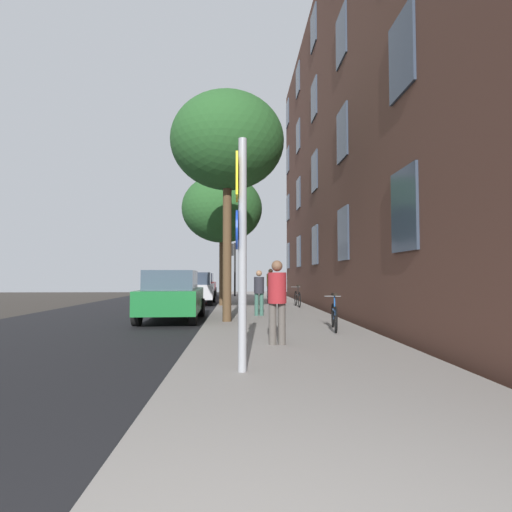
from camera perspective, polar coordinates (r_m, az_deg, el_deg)
The scene contains 17 objects.
ground_plane at distance 16.65m, azimuth -10.72°, elevation -7.74°, with size 41.80×41.80×0.00m, color #332D28.
road_asphalt at distance 17.07m, azimuth -17.77°, elevation -7.51°, with size 7.00×38.00×0.01m, color black.
sidewalk at distance 16.51m, azimuth 1.50°, elevation -7.62°, with size 4.20×38.00×0.12m, color gray.
building_facade at distance 17.33m, azimuth 10.56°, elevation 16.65°, with size 0.56×27.00×14.38m.
sign_post at distance 5.87m, azimuth -2.12°, elevation 2.48°, with size 0.16×0.60×3.31m.
traffic_light at distance 27.42m, azimuth -3.15°, elevation -0.49°, with size 0.43×0.24×3.53m.
tree_near at distance 12.88m, azimuth -3.96°, elevation 15.37°, with size 3.40×3.40×6.82m.
tree_far at distance 19.18m, azimuth -4.70°, elevation 6.49°, with size 3.68×3.68×5.99m.
bicycle_0 at distance 10.49m, azimuth 10.75°, elevation -8.09°, with size 0.45×1.67×0.92m.
bicycle_1 at distance 15.60m, azimuth 3.37°, elevation -6.31°, with size 0.42×1.69×0.95m.
bicycle_2 at distance 18.13m, azimuth 5.76°, elevation -5.80°, with size 0.42×1.72×0.95m.
pedestrian_0 at distance 8.14m, azimuth 2.93°, elevation -5.58°, with size 0.48×0.48×1.65m.
pedestrian_1 at distance 13.98m, azimuth 0.42°, elevation -4.67°, with size 0.47×0.47×1.53m.
pedestrian_2 at distance 20.33m, azimuth 2.02°, elevation -3.81°, with size 0.50×0.50×1.69m.
car_0 at distance 13.67m, azimuth -11.49°, elevation -5.29°, with size 1.94×4.29×1.62m.
car_1 at distance 21.44m, azimuth -8.21°, elevation -4.38°, with size 1.89×4.25×1.62m.
car_2 at distance 28.32m, azimuth -7.57°, elevation -3.98°, with size 1.93×3.97×1.62m.
Camera 1 is at (-0.04, -1.42, 1.46)m, focal length 28.97 mm.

